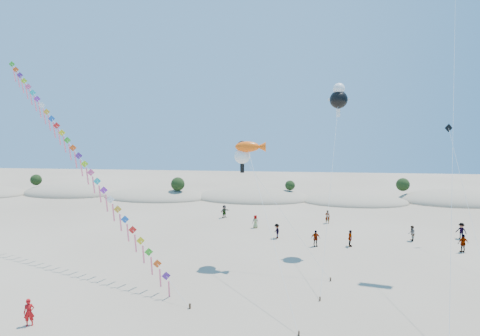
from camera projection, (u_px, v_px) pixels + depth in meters
name	position (u px, v px, depth m)	size (l,w,h in m)	color
dune_ridge	(259.00, 198.00, 65.14)	(145.30, 11.49, 5.57)	gray
kite_train	(74.00, 150.00, 36.20)	(24.07, 17.04, 19.68)	#3F2D1E
fish_kite	(251.00, 147.00, 34.79)	(5.22, 12.57, 10.90)	#3F2D1E
cartoon_kite_low	(242.00, 154.00, 35.38)	(8.21, 4.76, 10.91)	#3F2D1E
cartoon_kite_high	(339.00, 98.00, 38.06)	(3.59, 12.78, 16.23)	#3F2D1E
dark_kite	(458.00, 167.00, 38.46)	(1.18, 10.98, 12.37)	#3F2D1E
flyer_foreground	(29.00, 312.00, 24.87)	(0.62, 0.41, 1.71)	#AD0D10
beachgoers	(339.00, 228.00, 44.32)	(27.99, 12.46, 1.79)	slate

